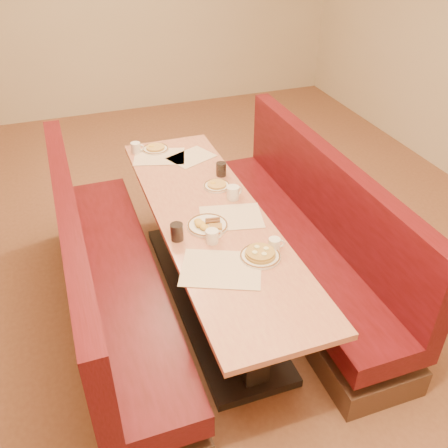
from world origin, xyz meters
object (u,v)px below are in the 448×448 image
object	(u,v)px
soda_tumbler_mid	(221,169)
coffee_mug_c	(233,192)
booth_right	(304,241)
pancake_plate	(260,255)
coffee_mug_d	(136,147)
eggs_plate	(207,225)
coffee_mug_a	(275,244)
coffee_mug_b	(213,236)
soda_tumbler_near	(177,232)
diner_table	(211,260)
booth_left	(108,284)

from	to	relation	value
soda_tumbler_mid	coffee_mug_c	bearing A→B (deg)	-95.01
coffee_mug_c	soda_tumbler_mid	distance (m)	0.35
booth_right	pancake_plate	xyz separation A→B (m)	(-0.60, -0.53, 0.41)
booth_right	coffee_mug_d	xyz separation A→B (m)	(-1.01, 1.10, 0.43)
pancake_plate	coffee_mug_c	size ratio (longest dim) A/B	1.97
pancake_plate	eggs_plate	distance (m)	0.45
booth_right	coffee_mug_c	size ratio (longest dim) A/B	20.23
booth_right	soda_tumbler_mid	world-z (taller)	booth_right
coffee_mug_a	coffee_mug_b	xyz separation A→B (m)	(-0.33, 0.20, 0.00)
pancake_plate	soda_tumbler_mid	world-z (taller)	soda_tumbler_mid
coffee_mug_a	booth_right	bearing A→B (deg)	55.79
coffee_mug_b	coffee_mug_c	xyz separation A→B (m)	(0.30, 0.44, 0.00)
coffee_mug_d	soda_tumbler_mid	size ratio (longest dim) A/B	1.04
coffee_mug_a	soda_tumbler_near	distance (m)	0.60
coffee_mug_d	coffee_mug_c	bearing A→B (deg)	-42.04
pancake_plate	coffee_mug_c	bearing A→B (deg)	82.92
coffee_mug_b	booth_right	bearing A→B (deg)	12.56
diner_table	booth_left	world-z (taller)	booth_left
booth_right	soda_tumbler_mid	xyz separation A→B (m)	(-0.48, 0.50, 0.44)
booth_left	coffee_mug_b	distance (m)	0.83
diner_table	soda_tumbler_mid	bearing A→B (deg)	63.45
pancake_plate	soda_tumbler_mid	xyz separation A→B (m)	(0.11, 1.02, 0.03)
coffee_mug_d	coffee_mug_b	bearing A→B (deg)	-61.59
booth_right	soda_tumbler_mid	bearing A→B (deg)	134.38
coffee_mug_b	soda_tumbler_mid	world-z (taller)	soda_tumbler_mid
soda_tumbler_near	eggs_plate	bearing A→B (deg)	16.48
eggs_plate	booth_right	bearing A→B (deg)	8.74
diner_table	eggs_plate	distance (m)	0.42
pancake_plate	coffee_mug_a	bearing A→B (deg)	21.04
coffee_mug_a	soda_tumbler_near	bearing A→B (deg)	161.53
soda_tumbler_mid	diner_table	bearing A→B (deg)	-116.55
booth_left	coffee_mug_d	world-z (taller)	booth_left
eggs_plate	coffee_mug_d	bearing A→B (deg)	99.85
coffee_mug_c	booth_right	bearing A→B (deg)	-32.89
soda_tumbler_mid	coffee_mug_b	bearing A→B (deg)	-112.88
soda_tumbler_near	pancake_plate	bearing A→B (deg)	-39.48
diner_table	eggs_plate	world-z (taller)	eggs_plate
pancake_plate	eggs_plate	xyz separation A→B (m)	(-0.20, 0.40, -0.00)
coffee_mug_c	coffee_mug_d	size ratio (longest dim) A/B	1.13
booth_right	eggs_plate	bearing A→B (deg)	-171.26
coffee_mug_d	pancake_plate	bearing A→B (deg)	-55.43
booth_left	booth_right	size ratio (longest dim) A/B	1.00
booth_right	pancake_plate	world-z (taller)	booth_right
coffee_mug_c	soda_tumbler_mid	world-z (taller)	soda_tumbler_mid
soda_tumbler_mid	pancake_plate	bearing A→B (deg)	-96.39
eggs_plate	soda_tumbler_mid	xyz separation A→B (m)	(0.31, 0.62, 0.04)
diner_table	coffee_mug_d	world-z (taller)	coffee_mug_d
pancake_plate	coffee_mug_a	distance (m)	0.12
coffee_mug_b	pancake_plate	bearing A→B (deg)	-54.94
coffee_mug_b	coffee_mug_c	world-z (taller)	coffee_mug_c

